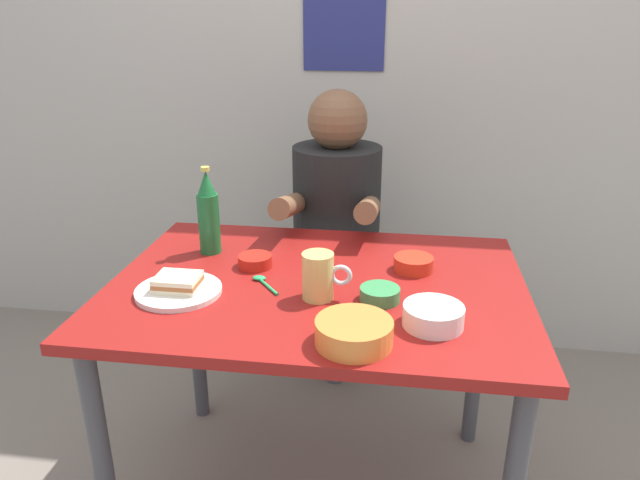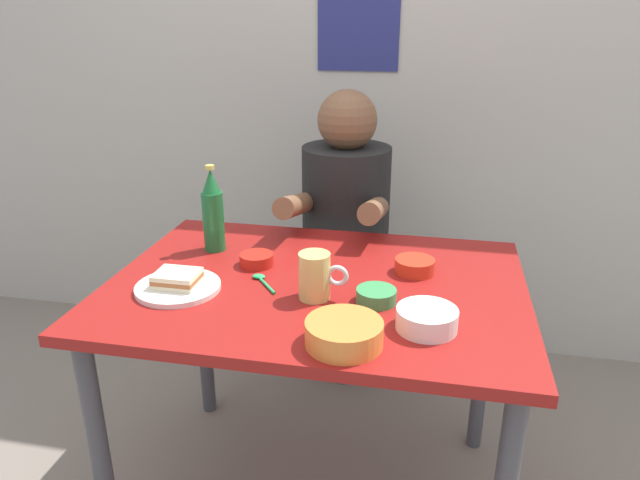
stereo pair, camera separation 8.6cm
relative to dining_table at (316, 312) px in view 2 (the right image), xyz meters
The scene contains 14 objects.
wall_back 1.24m from the dining_table, 90.00° to the left, with size 4.40×0.09×2.60m.
dining_table is the anchor object (origin of this frame).
stool 0.70m from the dining_table, 92.03° to the left, with size 0.34×0.34×0.45m.
person_seated 0.63m from the dining_table, 92.06° to the left, with size 0.33×0.56×0.72m.
plate_orange 0.38m from the dining_table, 160.41° to the right, with size 0.22×0.22×0.01m, color silver.
sandwich 0.38m from the dining_table, 160.41° to the right, with size 0.11×0.09×0.04m.
beer_mug 0.18m from the dining_table, 79.10° to the right, with size 0.13×0.08×0.12m.
beer_bottle 0.44m from the dining_table, 155.16° to the left, with size 0.06×0.06×0.26m.
sambal_bowl_red 0.23m from the dining_table, 159.05° to the left, with size 0.10×0.10×0.03m.
dip_bowl_green 0.22m from the dining_table, 27.16° to the right, with size 0.10×0.10×0.03m.
sauce_bowl_chili 0.30m from the dining_table, 23.64° to the left, with size 0.11×0.11×0.04m.
soup_bowl_orange 0.35m from the dining_table, 67.41° to the right, with size 0.17×0.17×0.05m.
rice_bowl_white 0.38m from the dining_table, 33.36° to the right, with size 0.14×0.14×0.05m.
spoon 0.18m from the dining_table, 167.88° to the right, with size 0.09×0.10×0.01m.
Camera 2 is at (0.29, -1.38, 1.41)m, focal length 32.72 mm.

